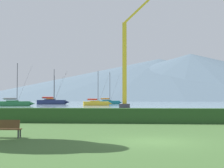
{
  "coord_description": "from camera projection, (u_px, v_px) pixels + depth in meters",
  "views": [
    {
      "loc": [
        -0.84,
        -16.09,
        2.16
      ],
      "look_at": [
        -6.57,
        60.9,
        5.14
      ],
      "focal_mm": 52.98,
      "sensor_mm": 36.0,
      "label": 1
    }
  ],
  "objects": [
    {
      "name": "dock_crane",
      "position": [
        126.0,
        69.0,
        63.54
      ],
      "size": [
        6.75,
        2.0,
        21.88
      ],
      "color": "#333338",
      "rests_on": "ground_plane"
    },
    {
      "name": "harbor_water",
      "position": [
        138.0,
        101.0,
        152.41
      ],
      "size": [
        320.0,
        246.0,
        0.0
      ],
      "primitive_type": "cube",
      "color": "gray",
      "rests_on": "ground_plane"
    },
    {
      "name": "distant_hill_west_ridge",
      "position": [
        147.0,
        81.0,
        364.58
      ],
      "size": [
        186.28,
        186.28,
        39.17
      ],
      "primitive_type": "cone",
      "color": "slate",
      "rests_on": "ground_plane"
    },
    {
      "name": "sailboat_slip_9",
      "position": [
        108.0,
        102.0,
        95.54
      ],
      "size": [
        7.6,
        4.11,
        9.37
      ],
      "rotation": [
        0.0,
        0.0,
        0.31
      ],
      "color": "#19707A",
      "rests_on": "harbor_water"
    },
    {
      "name": "sailboat_slip_5",
      "position": [
        15.0,
        103.0,
        75.85
      ],
      "size": [
        8.32,
        4.28,
        9.93
      ],
      "rotation": [
        0.0,
        0.0,
        0.28
      ],
      "color": "#236B38",
      "rests_on": "harbor_water"
    },
    {
      "name": "distant_hill_central_peak",
      "position": [
        159.0,
        79.0,
        318.9
      ],
      "size": [
        354.42,
        354.42,
        38.73
      ],
      "primitive_type": "cone",
      "color": "#4C6070",
      "rests_on": "ground_plane"
    },
    {
      "name": "distant_hill_east_ridge",
      "position": [
        185.0,
        78.0,
        334.59
      ],
      "size": [
        180.29,
        180.29,
        42.75
      ],
      "primitive_type": "cone",
      "color": "slate",
      "rests_on": "ground_plane"
    },
    {
      "name": "hedge_line",
      "position": [
        147.0,
        116.0,
        26.88
      ],
      "size": [
        80.0,
        1.2,
        1.22
      ],
      "primitive_type": "cube",
      "color": "#284C23",
      "rests_on": "ground_plane"
    },
    {
      "name": "sailboat_slip_0",
      "position": [
        52.0,
        102.0,
        94.08
      ],
      "size": [
        9.23,
        3.31,
        10.04
      ],
      "rotation": [
        0.0,
        0.0,
        0.08
      ],
      "color": "navy",
      "rests_on": "harbor_water"
    },
    {
      "name": "ground_plane",
      "position": [
        154.0,
        142.0,
        15.89
      ],
      "size": [
        1000.0,
        1000.0,
        0.0
      ],
      "primitive_type": "plane",
      "color": "#3D602D"
    },
    {
      "name": "park_bench_under_tree",
      "position": [
        6.0,
        128.0,
        17.33
      ],
      "size": [
        1.56,
        0.52,
        0.95
      ],
      "rotation": [
        0.0,
        0.0,
        0.03
      ],
      "color": "brown",
      "rests_on": "ground_plane"
    },
    {
      "name": "sailboat_slip_3",
      "position": [
        53.0,
        102.0,
        104.48
      ],
      "size": [
        7.0,
        2.51,
        8.93
      ],
      "rotation": [
        0.0,
        0.0,
        0.08
      ],
      "color": "black",
      "rests_on": "harbor_water"
    },
    {
      "name": "distant_hill_far_shoulder",
      "position": [
        191.0,
        76.0,
        292.82
      ],
      "size": [
        280.71,
        280.71,
        40.4
      ],
      "primitive_type": "cone",
      "color": "#4C6070",
      "rests_on": "ground_plane"
    },
    {
      "name": "sailboat_slip_12",
      "position": [
        96.0,
        103.0,
        81.45
      ],
      "size": [
        7.33,
        3.38,
        8.59
      ],
      "rotation": [
        0.0,
        0.0,
        0.21
      ],
      "color": "gold",
      "rests_on": "harbor_water"
    }
  ]
}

